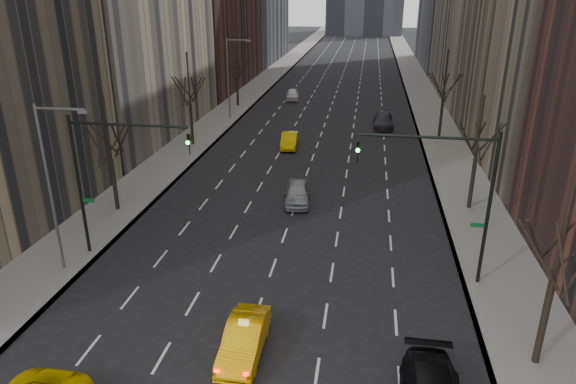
% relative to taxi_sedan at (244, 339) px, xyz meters
% --- Properties ---
extents(sidewalk_left, '(4.50, 320.00, 0.15)m').
position_rel_taxi_sedan_xyz_m(sidewalk_left, '(-12.36, 65.17, -0.64)').
color(sidewalk_left, slate).
rests_on(sidewalk_left, ground).
extents(sidewalk_right, '(4.50, 320.00, 0.15)m').
position_rel_taxi_sedan_xyz_m(sidewalk_right, '(12.14, 65.17, -0.64)').
color(sidewalk_right, slate).
rests_on(sidewalk_right, ground).
extents(tree_lw_b, '(3.36, 3.50, 7.82)m').
position_rel_taxi_sedan_xyz_m(tree_lw_b, '(-12.11, 13.17, 3.00)').
color(tree_lw_b, black).
rests_on(tree_lw_b, ground).
extents(tree_lw_c, '(3.36, 3.50, 8.74)m').
position_rel_taxi_sedan_xyz_m(tree_lw_c, '(-12.11, 29.17, 3.32)').
color(tree_lw_c, black).
rests_on(tree_lw_c, ground).
extents(tree_lw_d, '(3.36, 3.50, 7.36)m').
position_rel_taxi_sedan_xyz_m(tree_lw_d, '(-12.11, 47.17, 2.84)').
color(tree_lw_d, black).
rests_on(tree_lw_d, ground).
extents(tree_rw_a, '(3.36, 3.50, 8.28)m').
position_rel_taxi_sedan_xyz_m(tree_rw_a, '(11.89, 1.17, 3.16)').
color(tree_rw_a, black).
rests_on(tree_rw_a, ground).
extents(tree_rw_b, '(3.36, 3.50, 7.82)m').
position_rel_taxi_sedan_xyz_m(tree_rw_b, '(11.89, 17.17, 3.00)').
color(tree_rw_b, black).
rests_on(tree_rw_b, ground).
extents(tree_rw_c, '(3.36, 3.50, 8.74)m').
position_rel_taxi_sedan_xyz_m(tree_rw_c, '(11.89, 35.17, 3.32)').
color(tree_rw_c, black).
rests_on(tree_rw_c, ground).
extents(traffic_mast_left, '(6.69, 0.39, 8.00)m').
position_rel_taxi_sedan_xyz_m(traffic_mast_left, '(-9.22, 7.17, 4.77)').
color(traffic_mast_left, black).
rests_on(traffic_mast_left, ground).
extents(traffic_mast_right, '(6.69, 0.39, 8.00)m').
position_rel_taxi_sedan_xyz_m(traffic_mast_right, '(8.99, 7.17, 4.77)').
color(traffic_mast_right, black).
rests_on(traffic_mast_right, ground).
extents(streetlight_near, '(2.83, 0.22, 9.00)m').
position_rel_taxi_sedan_xyz_m(streetlight_near, '(-10.95, 5.17, 4.90)').
color(streetlight_near, slate).
rests_on(streetlight_near, ground).
extents(streetlight_far, '(2.83, 0.22, 9.00)m').
position_rel_taxi_sedan_xyz_m(streetlight_far, '(-10.95, 40.17, 4.90)').
color(streetlight_far, slate).
rests_on(streetlight_far, ground).
extents(taxi_sedan, '(1.54, 4.36, 1.43)m').
position_rel_taxi_sedan_xyz_m(taxi_sedan, '(0.00, 0.00, 0.00)').
color(taxi_sedan, '#FFB105').
rests_on(taxi_sedan, ground).
extents(silver_sedan_ahead, '(2.25, 4.50, 1.47)m').
position_rel_taxi_sedan_xyz_m(silver_sedan_ahead, '(-0.07, 16.52, 0.02)').
color(silver_sedan_ahead, '#93969B').
rests_on(silver_sedan_ahead, ground).
extents(far_taxi, '(1.77, 4.36, 1.41)m').
position_rel_taxi_sedan_xyz_m(far_taxi, '(-2.68, 29.96, -0.01)').
color(far_taxi, '#E4C204').
rests_on(far_taxi, ground).
extents(far_suv_grey, '(2.13, 5.21, 1.51)m').
position_rel_taxi_sedan_xyz_m(far_suv_grey, '(6.32, 39.27, 0.04)').
color(far_suv_grey, '#303036').
rests_on(far_suv_grey, ground).
extents(far_car_white, '(2.28, 4.47, 1.46)m').
position_rel_taxi_sedan_xyz_m(far_car_white, '(-5.70, 52.33, 0.01)').
color(far_car_white, white).
rests_on(far_car_white, ground).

